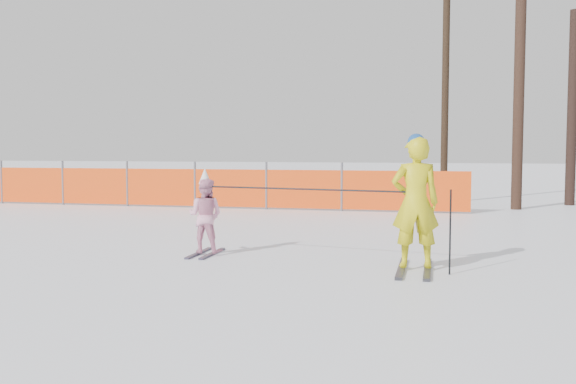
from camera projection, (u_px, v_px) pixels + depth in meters
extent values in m
plane|color=white|center=(280.00, 268.00, 8.72)|extent=(120.00, 120.00, 0.00)
cube|color=black|center=(402.00, 268.00, 8.59)|extent=(0.09, 1.47, 0.04)
cube|color=black|center=(427.00, 269.00, 8.51)|extent=(0.09, 1.47, 0.04)
imported|color=yellow|center=(415.00, 202.00, 8.48)|extent=(0.70, 0.53, 1.73)
sphere|color=#19468D|center=(416.00, 142.00, 8.43)|extent=(0.23, 0.23, 0.23)
cube|color=black|center=(199.00, 253.00, 9.84)|extent=(0.09, 1.01, 0.03)
cube|color=black|center=(212.00, 254.00, 9.79)|extent=(0.09, 1.01, 0.03)
imported|color=#F8A2C3|center=(205.00, 216.00, 9.77)|extent=(0.57, 0.45, 1.13)
cone|color=white|center=(205.00, 176.00, 9.73)|extent=(0.19, 0.19, 0.24)
cylinder|color=black|center=(450.00, 232.00, 8.21)|extent=(0.02, 0.02, 1.10)
cylinder|color=black|center=(303.00, 189.00, 9.11)|extent=(2.92, 0.54, 0.02)
cylinder|color=#595960|center=(2.00, 182.00, 18.68)|extent=(0.06, 0.06, 1.25)
cylinder|color=#595960|center=(63.00, 183.00, 18.23)|extent=(0.06, 0.06, 1.25)
cylinder|color=#595960|center=(127.00, 184.00, 17.77)|extent=(0.06, 0.06, 1.25)
cylinder|color=#595960|center=(195.00, 185.00, 17.32)|extent=(0.06, 0.06, 1.25)
cylinder|color=#595960|center=(266.00, 186.00, 16.87)|extent=(0.06, 0.06, 1.25)
cylinder|color=#595960|center=(342.00, 187.00, 16.41)|extent=(0.06, 0.06, 1.25)
cylinder|color=#595960|center=(421.00, 188.00, 15.96)|extent=(0.06, 0.06, 1.25)
cube|color=#F8490D|center=(181.00, 187.00, 17.42)|extent=(15.20, 0.03, 1.00)
cylinder|color=#311E16|center=(519.00, 93.00, 16.72)|extent=(0.28, 0.28, 6.10)
cylinder|color=black|center=(572.00, 108.00, 17.97)|extent=(0.27, 0.27, 5.45)
cylinder|color=black|center=(445.00, 90.00, 18.67)|extent=(0.20, 0.20, 6.58)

